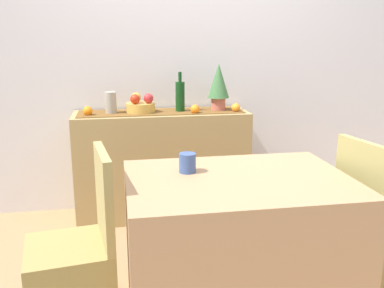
{
  "coord_description": "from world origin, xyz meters",
  "views": [
    {
      "loc": [
        -0.58,
        -2.38,
        1.41
      ],
      "look_at": [
        -0.1,
        0.37,
        0.72
      ],
      "focal_mm": 40.35,
      "sensor_mm": 36.0,
      "label": 1
    }
  ],
  "objects_px": {
    "wine_bottle": "(180,96)",
    "chair_by_corner": "(380,252)",
    "potted_plant": "(219,84)",
    "sideboard_console": "(162,164)",
    "fruit_bowl": "(141,108)",
    "coffee_cup": "(187,163)",
    "chair_near_window": "(74,279)",
    "dining_table": "(237,246)",
    "ceramic_vase": "(111,103)"
  },
  "relations": [
    {
      "from": "fruit_bowl",
      "to": "coffee_cup",
      "type": "bearing_deg",
      "value": -82.43
    },
    {
      "from": "wine_bottle",
      "to": "coffee_cup",
      "type": "bearing_deg",
      "value": -96.72
    },
    {
      "from": "potted_plant",
      "to": "chair_near_window",
      "type": "bearing_deg",
      "value": -127.33
    },
    {
      "from": "sideboard_console",
      "to": "potted_plant",
      "type": "bearing_deg",
      "value": -0.0
    },
    {
      "from": "wine_bottle",
      "to": "potted_plant",
      "type": "xyz_separation_m",
      "value": [
        0.3,
        -0.0,
        0.09
      ]
    },
    {
      "from": "ceramic_vase",
      "to": "dining_table",
      "type": "height_order",
      "value": "ceramic_vase"
    },
    {
      "from": "ceramic_vase",
      "to": "coffee_cup",
      "type": "height_order",
      "value": "ceramic_vase"
    },
    {
      "from": "chair_by_corner",
      "to": "chair_near_window",
      "type": "bearing_deg",
      "value": 179.82
    },
    {
      "from": "sideboard_console",
      "to": "ceramic_vase",
      "type": "relative_size",
      "value": 8.13
    },
    {
      "from": "fruit_bowl",
      "to": "dining_table",
      "type": "relative_size",
      "value": 0.2
    },
    {
      "from": "ceramic_vase",
      "to": "chair_by_corner",
      "type": "relative_size",
      "value": 0.18
    },
    {
      "from": "potted_plant",
      "to": "coffee_cup",
      "type": "relative_size",
      "value": 3.71
    },
    {
      "from": "sideboard_console",
      "to": "ceramic_vase",
      "type": "height_order",
      "value": "ceramic_vase"
    },
    {
      "from": "potted_plant",
      "to": "chair_near_window",
      "type": "xyz_separation_m",
      "value": [
        -1.03,
        -1.35,
        -0.79
      ]
    },
    {
      "from": "chair_by_corner",
      "to": "potted_plant",
      "type": "bearing_deg",
      "value": 113.88
    },
    {
      "from": "sideboard_console",
      "to": "dining_table",
      "type": "distance_m",
      "value": 1.37
    },
    {
      "from": "fruit_bowl",
      "to": "chair_by_corner",
      "type": "xyz_separation_m",
      "value": [
        1.21,
        -1.36,
        -0.62
      ]
    },
    {
      "from": "sideboard_console",
      "to": "dining_table",
      "type": "xyz_separation_m",
      "value": [
        0.24,
        -1.35,
        -0.05
      ]
    },
    {
      "from": "dining_table",
      "to": "coffee_cup",
      "type": "relative_size",
      "value": 11.1
    },
    {
      "from": "chair_near_window",
      "to": "dining_table",
      "type": "bearing_deg",
      "value": -0.16
    },
    {
      "from": "potted_plant",
      "to": "dining_table",
      "type": "xyz_separation_m",
      "value": [
        -0.21,
        -1.35,
        -0.68
      ]
    },
    {
      "from": "potted_plant",
      "to": "dining_table",
      "type": "bearing_deg",
      "value": -99.03
    },
    {
      "from": "sideboard_console",
      "to": "chair_near_window",
      "type": "height_order",
      "value": "chair_near_window"
    },
    {
      "from": "wine_bottle",
      "to": "chair_by_corner",
      "type": "bearing_deg",
      "value": -56.27
    },
    {
      "from": "potted_plant",
      "to": "sideboard_console",
      "type": "bearing_deg",
      "value": 180.0
    },
    {
      "from": "sideboard_console",
      "to": "chair_near_window",
      "type": "xyz_separation_m",
      "value": [
        -0.58,
        -1.35,
        -0.16
      ]
    },
    {
      "from": "potted_plant",
      "to": "chair_near_window",
      "type": "distance_m",
      "value": 1.87
    },
    {
      "from": "fruit_bowl",
      "to": "coffee_cup",
      "type": "relative_size",
      "value": 2.24
    },
    {
      "from": "sideboard_console",
      "to": "chair_near_window",
      "type": "distance_m",
      "value": 1.48
    },
    {
      "from": "potted_plant",
      "to": "coffee_cup",
      "type": "bearing_deg",
      "value": -110.18
    },
    {
      "from": "potted_plant",
      "to": "ceramic_vase",
      "type": "bearing_deg",
      "value": 180.0
    },
    {
      "from": "sideboard_console",
      "to": "chair_by_corner",
      "type": "bearing_deg",
      "value": -52.14
    },
    {
      "from": "sideboard_console",
      "to": "dining_table",
      "type": "relative_size",
      "value": 1.22
    },
    {
      "from": "wine_bottle",
      "to": "ceramic_vase",
      "type": "bearing_deg",
      "value": -180.0
    },
    {
      "from": "potted_plant",
      "to": "chair_by_corner",
      "type": "xyz_separation_m",
      "value": [
        0.6,
        -1.36,
        -0.79
      ]
    },
    {
      "from": "dining_table",
      "to": "chair_by_corner",
      "type": "relative_size",
      "value": 1.23
    },
    {
      "from": "potted_plant",
      "to": "chair_near_window",
      "type": "relative_size",
      "value": 0.41
    },
    {
      "from": "chair_by_corner",
      "to": "ceramic_vase",
      "type": "bearing_deg",
      "value": 136.64
    },
    {
      "from": "wine_bottle",
      "to": "chair_by_corner",
      "type": "relative_size",
      "value": 0.34
    },
    {
      "from": "potted_plant",
      "to": "coffee_cup",
      "type": "distance_m",
      "value": 1.33
    },
    {
      "from": "fruit_bowl",
      "to": "wine_bottle",
      "type": "relative_size",
      "value": 0.72
    },
    {
      "from": "wine_bottle",
      "to": "dining_table",
      "type": "height_order",
      "value": "wine_bottle"
    },
    {
      "from": "potted_plant",
      "to": "chair_near_window",
      "type": "height_order",
      "value": "potted_plant"
    },
    {
      "from": "wine_bottle",
      "to": "coffee_cup",
      "type": "relative_size",
      "value": 3.11
    },
    {
      "from": "coffee_cup",
      "to": "chair_by_corner",
      "type": "distance_m",
      "value": 1.18
    },
    {
      "from": "sideboard_console",
      "to": "chair_by_corner",
      "type": "relative_size",
      "value": 1.5
    },
    {
      "from": "ceramic_vase",
      "to": "chair_near_window",
      "type": "bearing_deg",
      "value": -98.21
    },
    {
      "from": "fruit_bowl",
      "to": "ceramic_vase",
      "type": "bearing_deg",
      "value": 180.0
    },
    {
      "from": "coffee_cup",
      "to": "sideboard_console",
      "type": "bearing_deg",
      "value": 90.23
    },
    {
      "from": "ceramic_vase",
      "to": "coffee_cup",
      "type": "bearing_deg",
      "value": -72.42
    }
  ]
}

